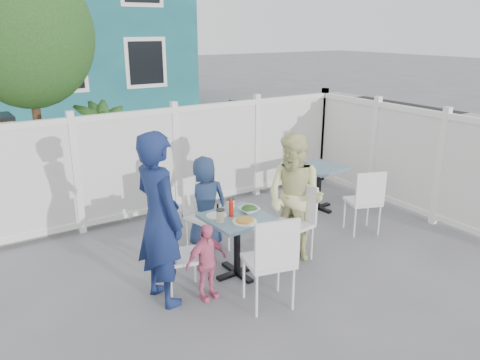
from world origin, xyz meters
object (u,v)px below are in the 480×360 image
chair_near (272,256)px  woman (295,198)px  chair_right (297,216)px  spare_table (319,176)px  toddler (206,262)px  main_table (237,230)px  chair_back (203,208)px  chair_left (175,250)px  boy (205,202)px  man (159,219)px

chair_near → woman: size_ratio=0.65×
chair_right → spare_table: bearing=-57.5°
spare_table → toddler: size_ratio=0.87×
toddler → main_table: bearing=19.3°
chair_right → chair_back: 1.16m
woman → toddler: bearing=-101.0°
chair_back → woman: bearing=123.3°
main_table → chair_left: bearing=-179.4°
toddler → chair_left: bearing=127.9°
chair_left → chair_back: chair_back is taller
chair_back → boy: (0.09, 0.12, 0.03)m
spare_table → chair_back: size_ratio=0.74×
chair_near → boy: boy is taller
main_table → chair_left: chair_left is taller
spare_table → chair_back: 2.18m
spare_table → toddler: 2.97m
chair_back → woman: 1.14m
chair_right → chair_near: size_ratio=0.93×
chair_left → chair_back: size_ratio=0.90×
chair_near → chair_back: bearing=101.2°
main_table → chair_back: bearing=91.6°
man → chair_back: bearing=-57.2°
main_table → boy: bearing=85.5°
chair_back → boy: boy is taller
spare_table → chair_right: chair_right is taller
boy → chair_right: bearing=145.3°
chair_left → chair_right: chair_right is taller
chair_right → chair_near: bearing=122.3°
woman → toddler: woman is taller
spare_table → boy: size_ratio=0.61×
chair_left → chair_back: bearing=150.6°
main_table → man: man is taller
chair_back → woman: size_ratio=0.63×
spare_table → man: 3.26m
main_table → chair_left: (-0.76, -0.01, -0.05)m
chair_near → toddler: bearing=144.5°
chair_back → spare_table: bearing=172.7°
chair_near → main_table: bearing=97.5°
chair_right → chair_near: chair_near is taller
man → woman: size_ratio=1.16×
chair_back → man: man is taller
main_table → chair_right: bearing=-1.3°
toddler → man: bearing=143.8°
chair_left → toddler: bearing=58.5°
boy → toddler: 1.29m
boy → toddler: bearing=76.9°
woman → boy: (-0.75, 0.87, -0.18)m
main_table → man: (-0.92, -0.02, 0.34)m
main_table → boy: size_ratio=0.61×
main_table → spare_table: 2.38m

